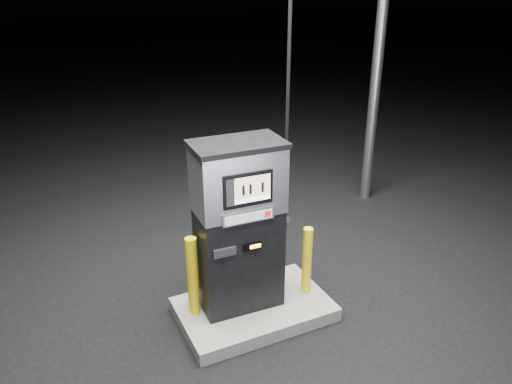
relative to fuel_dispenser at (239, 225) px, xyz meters
name	(u,v)px	position (x,y,z in m)	size (l,w,h in m)	color
ground	(254,315)	(0.12, -0.10, -1.08)	(80.00, 80.00, 0.00)	black
pump_island	(254,309)	(0.12, -0.10, -1.01)	(1.60, 1.00, 0.15)	slate
fuel_dispenser	(239,225)	(0.00, 0.00, 0.00)	(1.00, 0.57, 3.76)	black
bollard_left	(193,276)	(-0.50, 0.05, -0.49)	(0.12, 0.12, 0.87)	yellow
bollard_right	(307,260)	(0.74, -0.13, -0.54)	(0.10, 0.10, 0.78)	yellow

